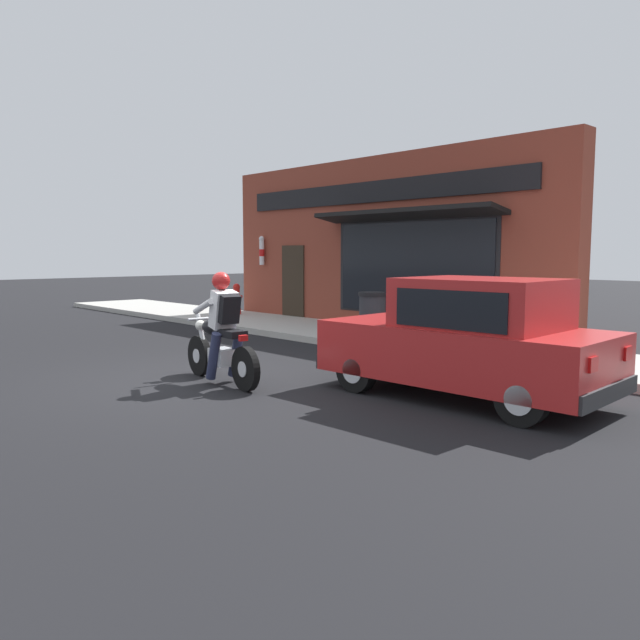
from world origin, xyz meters
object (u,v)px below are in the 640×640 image
Objects in this scene: trash_bin at (372,316)px; fire_hydrant at (237,299)px; motorcycle_with_rider at (221,337)px; car_hatchback at (467,340)px.

trash_bin is 1.11× the size of fire_hydrant.
motorcycle_with_rider is 2.06× the size of trash_bin.
motorcycle_with_rider is 8.97m from fire_hydrant.
car_hatchback is 4.45m from trash_bin.
motorcycle_with_rider is 0.53× the size of car_hatchback.
motorcycle_with_rider reaches higher than car_hatchback.
car_hatchback reaches higher than fire_hydrant.
trash_bin is at bearing 10.65° from motorcycle_with_rider.
motorcycle_with_rider reaches higher than trash_bin.
trash_bin is at bearing 57.87° from car_hatchback.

